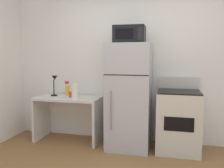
{
  "coord_description": "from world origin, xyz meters",
  "views": [
    {
      "loc": [
        0.52,
        -2.26,
        1.43
      ],
      "look_at": [
        -0.29,
        1.1,
        1.02
      ],
      "focal_mm": 37.7,
      "sensor_mm": 36.0,
      "label": 1
    }
  ],
  "objects_px": {
    "coffee_mug": "(71,94)",
    "microwave": "(130,35)",
    "paper_towel_roll": "(75,92)",
    "spray_bottle": "(67,90)",
    "oven_range": "(178,121)",
    "desk": "(69,110)",
    "refrigerator": "(129,96)",
    "desk_lamp": "(54,82)"
  },
  "relations": [
    {
      "from": "coffee_mug",
      "to": "microwave",
      "type": "height_order",
      "value": "microwave"
    },
    {
      "from": "paper_towel_roll",
      "to": "spray_bottle",
      "type": "xyz_separation_m",
      "value": [
        -0.27,
        0.29,
        -0.02
      ]
    },
    {
      "from": "spray_bottle",
      "to": "microwave",
      "type": "distance_m",
      "value": 1.46
    },
    {
      "from": "oven_range",
      "to": "desk",
      "type": "bearing_deg",
      "value": 179.23
    },
    {
      "from": "paper_towel_roll",
      "to": "refrigerator",
      "type": "xyz_separation_m",
      "value": [
        0.86,
        0.1,
        -0.06
      ]
    },
    {
      "from": "oven_range",
      "to": "coffee_mug",
      "type": "bearing_deg",
      "value": 179.41
    },
    {
      "from": "desk",
      "to": "coffee_mug",
      "type": "distance_m",
      "value": 0.29
    },
    {
      "from": "oven_range",
      "to": "spray_bottle",
      "type": "bearing_deg",
      "value": 174.87
    },
    {
      "from": "refrigerator",
      "to": "oven_range",
      "type": "xyz_separation_m",
      "value": [
        0.74,
        0.03,
        -0.34
      ]
    },
    {
      "from": "desk",
      "to": "refrigerator",
      "type": "bearing_deg",
      "value": -2.83
    },
    {
      "from": "coffee_mug",
      "to": "microwave",
      "type": "distance_m",
      "value": 1.38
    },
    {
      "from": "desk",
      "to": "oven_range",
      "type": "height_order",
      "value": "oven_range"
    },
    {
      "from": "desk_lamp",
      "to": "desk",
      "type": "bearing_deg",
      "value": -7.62
    },
    {
      "from": "desk",
      "to": "desk_lamp",
      "type": "height_order",
      "value": "desk_lamp"
    },
    {
      "from": "coffee_mug",
      "to": "desk_lamp",
      "type": "bearing_deg",
      "value": 172.6
    },
    {
      "from": "desk_lamp",
      "to": "microwave",
      "type": "distance_m",
      "value": 1.52
    },
    {
      "from": "paper_towel_roll",
      "to": "spray_bottle",
      "type": "distance_m",
      "value": 0.4
    },
    {
      "from": "coffee_mug",
      "to": "spray_bottle",
      "type": "height_order",
      "value": "spray_bottle"
    },
    {
      "from": "desk_lamp",
      "to": "spray_bottle",
      "type": "distance_m",
      "value": 0.25
    },
    {
      "from": "coffee_mug",
      "to": "desk",
      "type": "bearing_deg",
      "value": 173.64
    },
    {
      "from": "desk_lamp",
      "to": "spray_bottle",
      "type": "bearing_deg",
      "value": 30.85
    },
    {
      "from": "paper_towel_roll",
      "to": "coffee_mug",
      "type": "relative_size",
      "value": 2.53
    },
    {
      "from": "desk",
      "to": "coffee_mug",
      "type": "relative_size",
      "value": 11.43
    },
    {
      "from": "oven_range",
      "to": "refrigerator",
      "type": "bearing_deg",
      "value": -177.88
    },
    {
      "from": "desk_lamp",
      "to": "coffee_mug",
      "type": "height_order",
      "value": "desk_lamp"
    },
    {
      "from": "desk_lamp",
      "to": "refrigerator",
      "type": "xyz_separation_m",
      "value": [
        1.31,
        -0.09,
        -0.18
      ]
    },
    {
      "from": "desk_lamp",
      "to": "paper_towel_roll",
      "type": "height_order",
      "value": "desk_lamp"
    },
    {
      "from": "spray_bottle",
      "to": "refrigerator",
      "type": "bearing_deg",
      "value": -9.83
    },
    {
      "from": "refrigerator",
      "to": "coffee_mug",
      "type": "bearing_deg",
      "value": 177.38
    },
    {
      "from": "paper_towel_roll",
      "to": "oven_range",
      "type": "xyz_separation_m",
      "value": [
        1.6,
        0.13,
        -0.4
      ]
    },
    {
      "from": "desk",
      "to": "microwave",
      "type": "bearing_deg",
      "value": -3.98
    },
    {
      "from": "coffee_mug",
      "to": "spray_bottle",
      "type": "relative_size",
      "value": 0.38
    },
    {
      "from": "desk",
      "to": "oven_range",
      "type": "relative_size",
      "value": 0.99
    },
    {
      "from": "microwave",
      "to": "paper_towel_roll",
      "type": "bearing_deg",
      "value": -174.83
    },
    {
      "from": "coffee_mug",
      "to": "microwave",
      "type": "relative_size",
      "value": 0.21
    },
    {
      "from": "desk_lamp",
      "to": "refrigerator",
      "type": "bearing_deg",
      "value": -3.8
    },
    {
      "from": "coffee_mug",
      "to": "refrigerator",
      "type": "xyz_separation_m",
      "value": [
        0.99,
        -0.05,
        0.01
      ]
    },
    {
      "from": "refrigerator",
      "to": "microwave",
      "type": "xyz_separation_m",
      "value": [
        0.0,
        -0.02,
        0.94
      ]
    },
    {
      "from": "refrigerator",
      "to": "desk",
      "type": "bearing_deg",
      "value": 177.17
    },
    {
      "from": "oven_range",
      "to": "desk_lamp",
      "type": "bearing_deg",
      "value": 178.34
    },
    {
      "from": "paper_towel_roll",
      "to": "refrigerator",
      "type": "bearing_deg",
      "value": 6.57
    },
    {
      "from": "desk_lamp",
      "to": "microwave",
      "type": "height_order",
      "value": "microwave"
    }
  ]
}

